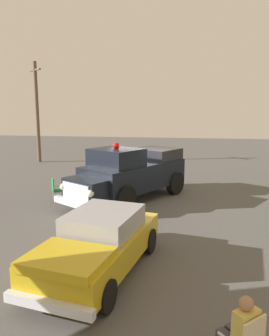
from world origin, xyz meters
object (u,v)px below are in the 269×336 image
at_px(classic_hot_rod, 98,243).
at_px(lawn_chair_by_car, 56,188).
at_px(vintage_fire_truck, 131,172).
at_px(utility_pole, 37,111).
at_px(spectator_seated, 240,330).

xyz_separation_m(classic_hot_rod, lawn_chair_by_car, (3.47, -5.76, -0.16)).
bearing_deg(vintage_fire_truck, utility_pole, -46.47).
relative_size(spectator_seated, utility_pole, 0.18).
xyz_separation_m(classic_hot_rod, spectator_seated, (-2.93, 2.67, -0.05)).
bearing_deg(classic_hot_rod, spectator_seated, 137.66).
bearing_deg(lawn_chair_by_car, classic_hot_rod, 121.02).
xyz_separation_m(vintage_fire_truck, spectator_seated, (-3.26, 9.28, -0.50)).
xyz_separation_m(classic_hot_rod, utility_pole, (8.78, -15.50, 3.01)).
height_order(vintage_fire_truck, lawn_chair_by_car, vintage_fire_truck).
distance_m(lawn_chair_by_car, spectator_seated, 10.59).
xyz_separation_m(spectator_seated, utility_pole, (11.71, -18.17, 3.06)).
distance_m(classic_hot_rod, utility_pole, 18.07).
bearing_deg(lawn_chair_by_car, utility_pole, -61.40).
distance_m(spectator_seated, utility_pole, 21.83).
distance_m(vintage_fire_truck, classic_hot_rod, 6.64).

